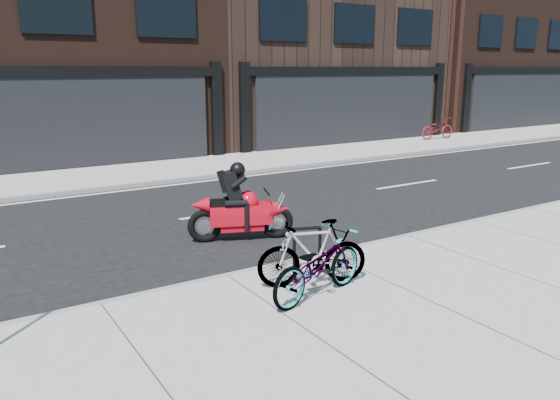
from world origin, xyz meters
TOP-DOWN VIEW (x-y plane):
  - ground at (0.00, 0.00)m, footprint 120.00×120.00m
  - sidewalk_near at (0.00, -5.00)m, footprint 60.00×6.00m
  - sidewalk_far at (0.00, 7.75)m, footprint 60.00×3.50m
  - building_mideast at (10.00, 14.50)m, footprint 12.00×10.00m
  - building_east at (22.00, 14.50)m, footprint 10.00×10.00m
  - bike_rack at (-0.89, -2.60)m, footprint 0.45×0.20m
  - bicycle_front at (-1.28, -3.42)m, footprint 1.93×1.05m
  - bicycle_rear at (-1.08, -3.01)m, footprint 1.77×1.03m
  - motorcycle at (-0.64, -0.11)m, footprint 2.04×1.09m
  - bicycle_far at (14.22, 8.29)m, footprint 1.92×0.73m

SIDE VIEW (x-z plane):
  - ground at x=0.00m, z-range 0.00..0.00m
  - sidewalk_near at x=0.00m, z-range 0.00..0.13m
  - sidewalk_far at x=0.00m, z-range 0.00..0.13m
  - bike_rack at x=-0.89m, z-range 0.20..0.99m
  - bicycle_front at x=-1.28m, z-range 0.13..1.09m
  - bicycle_far at x=14.22m, z-range 0.13..1.13m
  - bicycle_rear at x=-1.08m, z-range 0.13..1.16m
  - motorcycle at x=-0.64m, z-range -0.15..1.44m
  - building_mideast at x=10.00m, z-range 0.00..12.50m
  - building_east at x=22.00m, z-range 0.00..13.00m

